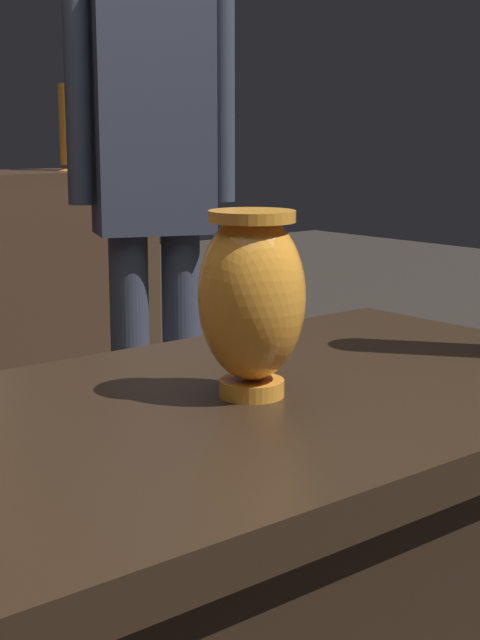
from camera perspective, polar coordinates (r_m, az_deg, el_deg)
vase_centerpiece at (r=1.18m, az=0.71°, el=1.39°), size 0.13×0.13×0.23m
shelf_vase_far_right at (r=3.54m, az=-10.23°, el=11.24°), size 0.10×0.10×0.31m
visitor_near_right at (r=2.66m, az=-5.25°, el=8.88°), size 0.44×0.29×1.72m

